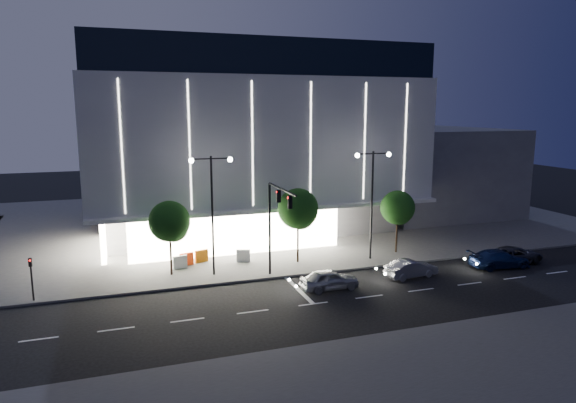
% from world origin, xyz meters
% --- Properties ---
extents(ground, '(160.00, 160.00, 0.00)m').
position_xyz_m(ground, '(0.00, 0.00, 0.00)').
color(ground, black).
rests_on(ground, ground).
extents(sidewalk_museum, '(70.00, 40.00, 0.15)m').
position_xyz_m(sidewalk_museum, '(5.00, 24.00, 0.07)').
color(sidewalk_museum, '#474747').
rests_on(sidewalk_museum, ground).
extents(sidewalk_near, '(70.00, 10.00, 0.15)m').
position_xyz_m(sidewalk_near, '(5.00, -12.00, 0.07)').
color(sidewalk_near, '#474747').
rests_on(sidewalk_near, ground).
extents(museum, '(30.00, 25.80, 18.00)m').
position_xyz_m(museum, '(2.98, 22.31, 9.27)').
color(museum, '#4C4C51').
rests_on(museum, ground).
extents(annex_building, '(16.00, 20.00, 10.00)m').
position_xyz_m(annex_building, '(26.00, 24.00, 5.00)').
color(annex_building, '#4C4C51').
rests_on(annex_building, ground).
extents(traffic_mast, '(0.33, 5.89, 7.07)m').
position_xyz_m(traffic_mast, '(1.00, 3.34, 5.03)').
color(traffic_mast, black).
rests_on(traffic_mast, ground).
extents(street_lamp_west, '(3.16, 0.36, 9.00)m').
position_xyz_m(street_lamp_west, '(-3.00, 6.00, 5.96)').
color(street_lamp_west, black).
rests_on(street_lamp_west, ground).
extents(street_lamp_east, '(3.16, 0.36, 9.00)m').
position_xyz_m(street_lamp_east, '(10.00, 6.00, 5.96)').
color(street_lamp_east, black).
rests_on(street_lamp_east, ground).
extents(ped_signal_far, '(0.22, 0.24, 3.00)m').
position_xyz_m(ped_signal_far, '(-15.00, 4.50, 1.89)').
color(ped_signal_far, black).
rests_on(ped_signal_far, ground).
extents(tree_left, '(3.02, 3.02, 5.72)m').
position_xyz_m(tree_left, '(-5.97, 7.02, 4.03)').
color(tree_left, black).
rests_on(tree_left, ground).
extents(tree_mid, '(3.25, 3.25, 6.15)m').
position_xyz_m(tree_mid, '(4.03, 7.02, 4.33)').
color(tree_mid, black).
rests_on(tree_mid, ground).
extents(tree_right, '(2.91, 2.91, 5.51)m').
position_xyz_m(tree_right, '(13.03, 7.02, 3.88)').
color(tree_right, black).
rests_on(tree_right, ground).
extents(car_lead, '(4.16, 1.75, 1.40)m').
position_xyz_m(car_lead, '(4.05, 0.67, 0.70)').
color(car_lead, '#9A9EA1').
rests_on(car_lead, ground).
extents(car_second, '(4.16, 1.82, 1.33)m').
position_xyz_m(car_second, '(10.82, 1.14, 0.66)').
color(car_second, '#9D9FA4').
rests_on(car_second, ground).
extents(car_third, '(5.04, 2.41, 1.42)m').
position_xyz_m(car_third, '(18.67, 0.97, 0.71)').
color(car_third, '#14234D').
rests_on(car_third, ground).
extents(car_fourth, '(5.19, 2.73, 1.39)m').
position_xyz_m(car_fourth, '(20.50, 1.49, 0.70)').
color(car_fourth, '#2F2F34').
rests_on(car_fourth, ground).
extents(barrier_a, '(1.12, 0.57, 1.00)m').
position_xyz_m(barrier_a, '(-4.62, 8.94, 0.65)').
color(barrier_a, '#FD3C0E').
rests_on(barrier_a, sidewalk_museum).
extents(barrier_b, '(1.13, 0.53, 1.00)m').
position_xyz_m(barrier_b, '(-5.21, 8.30, 0.65)').
color(barrier_b, silver).
rests_on(barrier_b, sidewalk_museum).
extents(barrier_c, '(1.12, 0.58, 1.00)m').
position_xyz_m(barrier_c, '(-3.36, 9.43, 0.65)').
color(barrier_c, '#C4640A').
rests_on(barrier_c, sidewalk_museum).
extents(barrier_d, '(1.12, 0.58, 1.00)m').
position_xyz_m(barrier_d, '(-0.15, 8.46, 0.65)').
color(barrier_d, silver).
rests_on(barrier_d, sidewalk_museum).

